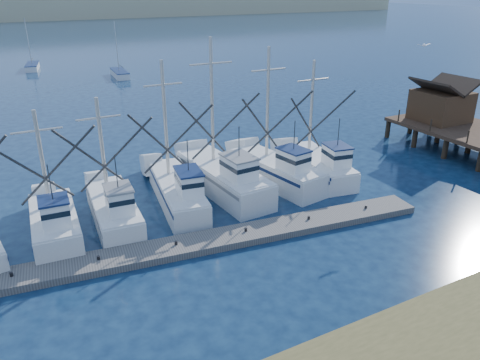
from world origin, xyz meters
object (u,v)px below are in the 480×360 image
at_px(sailboat_far, 33,67).
at_px(floating_dock, 176,248).
at_px(sailboat_near, 120,74).
at_px(timber_pier, 475,124).

bearing_deg(sailboat_far, floating_dock, -79.48).
xyz_separation_m(sailboat_near, sailboat_far, (-10.99, 13.21, 0.00)).
distance_m(timber_pier, sailboat_near, 51.08).
distance_m(sailboat_near, sailboat_far, 17.18).
bearing_deg(sailboat_near, floating_dock, -97.53).
bearing_deg(sailboat_near, timber_pier, -66.65).
xyz_separation_m(timber_pier, sailboat_far, (-27.90, 61.36, -2.08)).
distance_m(floating_dock, sailboat_far, 64.42).
height_order(sailboat_near, sailboat_far, same).
relative_size(floating_dock, sailboat_far, 3.68).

